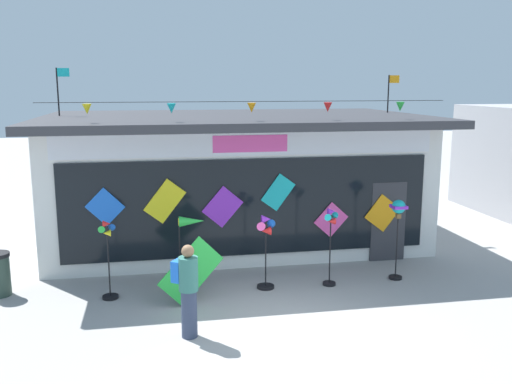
# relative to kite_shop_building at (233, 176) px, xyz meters

# --- Properties ---
(ground_plane) EXTENTS (80.00, 80.00, 0.00)m
(ground_plane) POSITION_rel_kite_shop_building_xyz_m (-0.01, -6.21, -1.80)
(ground_plane) COLOR #9E9B99
(kite_shop_building) EXTENTS (10.13, 6.68, 4.80)m
(kite_shop_building) POSITION_rel_kite_shop_building_xyz_m (0.00, 0.00, 0.00)
(kite_shop_building) COLOR silver
(kite_shop_building) RESTS_ON ground_plane
(wind_spinner_far_left) EXTENTS (0.34, 0.34, 1.68)m
(wind_spinner_far_left) POSITION_rel_kite_shop_building_xyz_m (-3.20, -4.18, -0.83)
(wind_spinner_far_left) COLOR black
(wind_spinner_far_left) RESTS_ON ground_plane
(wind_spinner_left) EXTENTS (0.73, 0.39, 1.67)m
(wind_spinner_left) POSITION_rel_kite_shop_building_xyz_m (-1.56, -4.10, -0.63)
(wind_spinner_left) COLOR black
(wind_spinner_left) RESTS_ON ground_plane
(wind_spinner_center_left) EXTENTS (0.45, 0.38, 1.65)m
(wind_spinner_center_left) POSITION_rel_kite_shop_building_xyz_m (0.09, -4.20, -0.71)
(wind_spinner_center_left) COLOR black
(wind_spinner_center_left) RESTS_ON ground_plane
(wind_spinner_center_right) EXTENTS (0.37, 0.29, 1.76)m
(wind_spinner_center_right) POSITION_rel_kite_shop_building_xyz_m (1.52, -4.27, -0.62)
(wind_spinner_center_right) COLOR black
(wind_spinner_center_right) RESTS_ON ground_plane
(wind_spinner_right) EXTENTS (0.32, 0.32, 1.84)m
(wind_spinner_right) POSITION_rel_kite_shop_building_xyz_m (3.13, -4.14, -0.35)
(wind_spinner_right) COLOR black
(wind_spinner_right) RESTS_ON ground_plane
(person_near_camera) EXTENTS (0.47, 0.44, 1.68)m
(person_near_camera) POSITION_rel_kite_shop_building_xyz_m (-1.72, -6.26, -0.91)
(person_near_camera) COLOR #333D56
(person_near_camera) RESTS_ON ground_plane
(display_kite_on_ground) EXTENTS (1.37, 0.34, 1.37)m
(display_kite_on_ground) POSITION_rel_kite_shop_building_xyz_m (-1.56, -4.75, -1.12)
(display_kite_on_ground) COLOR green
(display_kite_on_ground) RESTS_ON ground_plane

